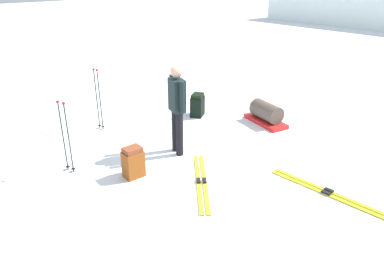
{
  "coord_description": "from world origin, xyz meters",
  "views": [
    {
      "loc": [
        4.32,
        -3.86,
        3.19
      ],
      "look_at": [
        0.0,
        0.0,
        0.7
      ],
      "focal_mm": 33.69,
      "sensor_mm": 36.0,
      "label": 1
    }
  ],
  "objects": [
    {
      "name": "backpack_large_dark",
      "position": [
        -1.62,
        1.62,
        0.27
      ],
      "size": [
        0.42,
        0.45,
        0.55
      ],
      "color": "black",
      "rests_on": "ground_plane"
    },
    {
      "name": "ski_pair_near",
      "position": [
        0.63,
        -0.35,
        0.01
      ],
      "size": [
        1.48,
        1.27,
        0.05
      ],
      "color": "gold",
      "rests_on": "ground_plane"
    },
    {
      "name": "ski_poles_planted_near",
      "position": [
        -2.46,
        -0.49,
        0.75
      ],
      "size": [
        0.16,
        0.1,
        1.35
      ],
      "color": "black",
      "rests_on": "ground_plane"
    },
    {
      "name": "ski_pair_far",
      "position": [
        2.18,
        0.9,
        0.01
      ],
      "size": [
        1.93,
        0.29,
        0.05
      ],
      "color": "gold",
      "rests_on": "ground_plane"
    },
    {
      "name": "ski_poles_planted_far",
      "position": [
        -1.17,
        -1.79,
        0.71
      ],
      "size": [
        0.2,
        0.11,
        1.28
      ],
      "color": "black",
      "rests_on": "ground_plane"
    },
    {
      "name": "backpack_bright",
      "position": [
        -0.28,
        -1.07,
        0.26
      ],
      "size": [
        0.26,
        0.33,
        0.54
      ],
      "color": "#8F4617",
      "rests_on": "ground_plane"
    },
    {
      "name": "skier_standing",
      "position": [
        -0.46,
        0.05,
        0.95
      ],
      "size": [
        0.55,
        0.31,
        1.7
      ],
      "color": "black",
      "rests_on": "ground_plane"
    },
    {
      "name": "gear_sled",
      "position": [
        -0.24,
        2.47,
        0.22
      ],
      "size": [
        1.14,
        0.68,
        0.49
      ],
      "color": "red",
      "rests_on": "ground_plane"
    },
    {
      "name": "ground_plane",
      "position": [
        0.0,
        0.0,
        0.0
      ],
      "size": [
        80.0,
        80.0,
        0.0
      ],
      "primitive_type": "plane",
      "color": "white"
    }
  ]
}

